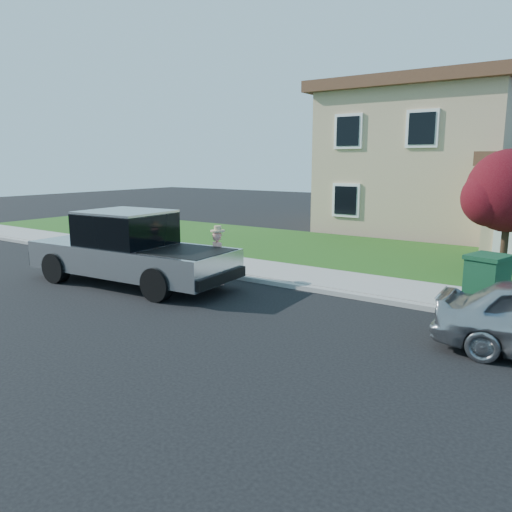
# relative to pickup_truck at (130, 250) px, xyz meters

# --- Properties ---
(ground) EXTENTS (80.00, 80.00, 0.00)m
(ground) POSITION_rel_pickup_truck_xyz_m (3.11, -0.77, -0.93)
(ground) COLOR black
(ground) RESTS_ON ground
(curb) EXTENTS (40.00, 0.20, 0.12)m
(curb) POSITION_rel_pickup_truck_xyz_m (4.11, 2.13, -0.87)
(curb) COLOR gray
(curb) RESTS_ON ground
(sidewalk) EXTENTS (40.00, 2.00, 0.15)m
(sidewalk) POSITION_rel_pickup_truck_xyz_m (4.11, 3.23, -0.86)
(sidewalk) COLOR gray
(sidewalk) RESTS_ON ground
(lawn) EXTENTS (40.00, 7.00, 0.10)m
(lawn) POSITION_rel_pickup_truck_xyz_m (4.11, 7.73, -0.88)
(lawn) COLOR #214413
(lawn) RESTS_ON ground
(house) EXTENTS (14.00, 11.30, 6.85)m
(house) POSITION_rel_pickup_truck_xyz_m (4.43, 15.61, 2.23)
(house) COLOR tan
(house) RESTS_ON ground
(pickup_truck) EXTENTS (6.23, 2.54, 2.00)m
(pickup_truck) POSITION_rel_pickup_truck_xyz_m (0.00, 0.00, 0.00)
(pickup_truck) COLOR black
(pickup_truck) RESTS_ON ground
(woman) EXTENTS (0.60, 0.48, 1.61)m
(woman) POSITION_rel_pickup_truck_xyz_m (1.98, 1.34, -0.17)
(woman) COLOR #E4917D
(woman) RESTS_ON ground
(ornamental_tree) EXTENTS (2.60, 2.34, 3.56)m
(ornamental_tree) POSITION_rel_pickup_truck_xyz_m (8.22, 6.75, 1.44)
(ornamental_tree) COLOR black
(ornamental_tree) RESTS_ON lawn
(trash_bin) EXTENTS (0.94, 1.02, 1.22)m
(trash_bin) POSITION_rel_pickup_truck_xyz_m (8.55, 2.33, -0.17)
(trash_bin) COLOR #0F381F
(trash_bin) RESTS_ON sidewalk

